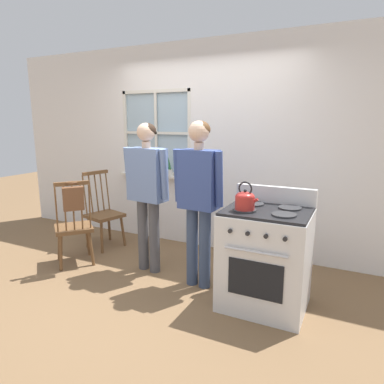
# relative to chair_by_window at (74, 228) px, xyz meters

# --- Properties ---
(ground_plane) EXTENTS (16.00, 16.00, 0.00)m
(ground_plane) POSITION_rel_chair_by_window_xyz_m (1.16, -0.14, -0.45)
(ground_plane) COLOR brown
(wall_back) EXTENTS (6.40, 0.16, 2.70)m
(wall_back) POSITION_rel_chair_by_window_xyz_m (1.20, 1.26, 0.89)
(wall_back) COLOR white
(wall_back) RESTS_ON ground_plane
(chair_by_window) EXTENTS (0.58, 0.58, 1.03)m
(chair_by_window) POSITION_rel_chair_by_window_xyz_m (0.00, 0.00, 0.00)
(chair_by_window) COLOR brown
(chair_by_window) RESTS_ON ground_plane
(chair_near_wall) EXTENTS (0.50, 0.51, 1.03)m
(chair_near_wall) POSITION_rel_chair_by_window_xyz_m (-0.07, 0.62, 0.00)
(chair_near_wall) COLOR brown
(chair_near_wall) RESTS_ON ground_plane
(person_elderly_left) EXTENTS (0.59, 0.26, 1.68)m
(person_elderly_left) POSITION_rel_chair_by_window_xyz_m (0.90, 0.24, 0.57)
(person_elderly_left) COLOR #4C4C51
(person_elderly_left) RESTS_ON ground_plane
(person_teen_center) EXTENTS (0.54, 0.24, 1.70)m
(person_teen_center) POSITION_rel_chair_by_window_xyz_m (1.57, 0.15, 0.58)
(person_teen_center) COLOR #384766
(person_teen_center) RESTS_ON ground_plane
(stove) EXTENTS (0.76, 0.68, 1.08)m
(stove) POSITION_rel_chair_by_window_xyz_m (2.29, 0.06, 0.02)
(stove) COLOR silver
(stove) RESTS_ON ground_plane
(kettle) EXTENTS (0.21, 0.17, 0.25)m
(kettle) POSITION_rel_chair_by_window_xyz_m (2.12, -0.08, 0.57)
(kettle) COLOR red
(kettle) RESTS_ON stove
(potted_plant) EXTENTS (0.15, 0.15, 0.31)m
(potted_plant) POSITION_rel_chair_by_window_xyz_m (0.62, 1.17, 0.59)
(potted_plant) COLOR beige
(potted_plant) RESTS_ON wall_back
(handbag) EXTENTS (0.25, 0.25, 0.31)m
(handbag) POSITION_rel_chair_by_window_xyz_m (0.18, -0.15, 0.41)
(handbag) COLOR brown
(handbag) RESTS_ON chair_by_window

